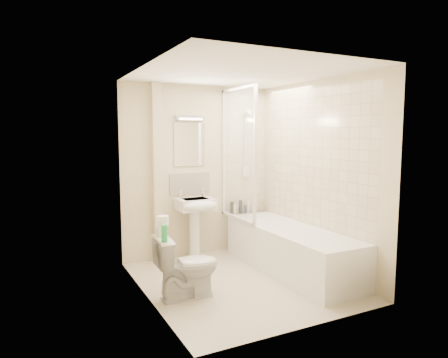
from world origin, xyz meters
name	(u,v)px	position (x,y,z in m)	size (l,w,h in m)	color
floor	(240,281)	(0.00, 0.00, 0.00)	(2.50, 2.50, 0.00)	beige
wall_back	(198,171)	(0.00, 1.25, 1.20)	(2.20, 0.02, 2.40)	beige
wall_left	(146,186)	(-1.10, 0.00, 1.20)	(0.02, 2.50, 2.40)	beige
wall_right	(317,176)	(1.10, 0.00, 1.20)	(0.02, 2.50, 2.40)	beige
ceiling	(241,73)	(0.00, 0.00, 2.40)	(2.20, 2.50, 0.02)	white
tile_back	(244,154)	(0.75, 1.24, 1.42)	(0.70, 0.01, 1.75)	beige
tile_right	(314,158)	(1.09, 0.04, 1.42)	(0.01, 2.10, 1.75)	beige
pipe_boxing	(157,173)	(-0.62, 1.19, 1.20)	(0.12, 0.12, 2.40)	beige
splashback	(190,184)	(-0.13, 1.24, 1.03)	(0.60, 0.01, 0.30)	beige
mirror	(190,145)	(-0.13, 1.24, 1.58)	(0.46, 0.01, 0.60)	white
strip_light	(190,118)	(-0.13, 1.22, 1.95)	(0.42, 0.07, 0.07)	silver
bathtub	(291,248)	(0.75, 0.04, 0.29)	(0.70, 2.10, 0.55)	white
shower_screen	(238,154)	(0.40, 0.80, 1.45)	(0.04, 0.92, 1.80)	white
shower_fixture	(246,146)	(0.75, 1.19, 1.55)	(0.10, 0.16, 0.99)	white
pedestal_sink	(196,211)	(-0.13, 1.01, 0.68)	(0.50, 0.47, 0.96)	white
bottle_black_a	(232,208)	(0.50, 1.16, 0.64)	(0.06, 0.06, 0.18)	black
bottle_white_a	(234,209)	(0.54, 1.16, 0.62)	(0.06, 0.06, 0.15)	white
bottle_black_b	(241,207)	(0.65, 1.16, 0.65)	(0.05, 0.05, 0.20)	black
bottle_blue	(246,209)	(0.73, 1.16, 0.61)	(0.05, 0.05, 0.12)	#12254F
bottle_cream	(248,207)	(0.77, 1.16, 0.64)	(0.06, 0.06, 0.18)	beige
bottle_white_b	(253,207)	(0.86, 1.16, 0.62)	(0.05, 0.05, 0.14)	white
toilet	(187,266)	(-0.72, -0.14, 0.34)	(0.67, 0.40, 0.68)	white
toilet_roll_lower	(160,231)	(-0.98, -0.07, 0.73)	(0.10, 0.10, 0.11)	white
toilet_roll_upper	(163,221)	(-0.96, -0.09, 0.84)	(0.12, 0.12, 0.10)	white
green_bottle	(164,233)	(-1.01, -0.28, 0.76)	(0.06, 0.06, 0.16)	green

